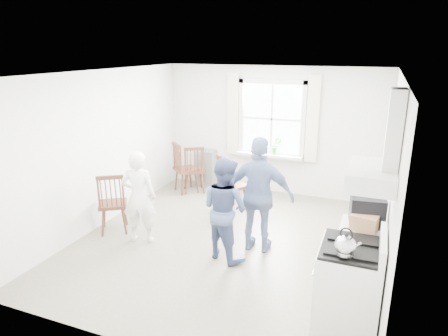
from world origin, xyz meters
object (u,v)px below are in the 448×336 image
gas_stove (348,285)px  person_left (139,197)px  person_right (259,195)px  low_cabinet (359,259)px  windsor_chair_b (228,178)px  stereo_stack (367,210)px  person_mid (225,209)px  windsor_chair_c (112,197)px  windsor_chair_a (194,165)px

gas_stove → person_left: (-3.19, 0.88, 0.25)m
gas_stove → person_right: (-1.39, 1.29, 0.39)m
low_cabinet → windsor_chair_b: 2.98m
gas_stove → stereo_stack: stereo_stack is taller
stereo_stack → person_left: 3.31m
gas_stove → person_mid: (-1.79, 0.90, 0.27)m
stereo_stack → windsor_chair_c: (-3.85, 0.17, -0.44)m
windsor_chair_b → person_left: person_left is taller
low_cabinet → stereo_stack: bearing=66.4°
stereo_stack → person_mid: person_mid is taller
windsor_chair_a → windsor_chair_b: size_ratio=0.93×
windsor_chair_a → person_right: 2.70m
gas_stove → low_cabinet: (0.07, 0.70, -0.03)m
gas_stove → low_cabinet: size_ratio=1.24×
windsor_chair_a → person_mid: 2.73m
gas_stove → windsor_chair_c: bearing=166.0°
windsor_chair_a → windsor_chair_b: windsor_chair_b is taller
low_cabinet → windsor_chair_c: size_ratio=0.87×
low_cabinet → person_mid: bearing=173.9°
low_cabinet → windsor_chair_a: windsor_chair_a is taller
person_left → person_mid: (1.41, 0.02, 0.02)m
gas_stove → windsor_chair_c: (-3.75, 0.93, 0.15)m
low_cabinet → person_mid: person_mid is taller
windsor_chair_c → person_right: 2.39m
low_cabinet → windsor_chair_c: bearing=176.5°
stereo_stack → windsor_chair_b: 2.98m
windsor_chair_b → person_mid: 1.64m
person_left → person_mid: size_ratio=0.98×
windsor_chair_b → person_right: (0.94, -1.15, 0.21)m
person_right → windsor_chair_b: bearing=-52.2°
person_mid → low_cabinet: bearing=-162.9°
person_left → low_cabinet: bearing=161.5°
person_mid → person_right: person_right is taller
low_cabinet → stereo_stack: size_ratio=2.07×
low_cabinet → windsor_chair_c: 3.83m
windsor_chair_a → windsor_chair_c: bearing=-100.4°
person_right → windsor_chair_c: bearing=7.2°
person_mid → stereo_stack: bearing=-160.8°
stereo_stack → person_left: bearing=178.1°
stereo_stack → person_right: size_ratio=0.25×
gas_stove → person_left: 3.32m
windsor_chair_a → windsor_chair_b: bearing=-34.6°
windsor_chair_a → person_right: size_ratio=0.58×
gas_stove → windsor_chair_a: 4.59m
stereo_stack → person_right: (-1.49, 0.52, -0.21)m
windsor_chair_b → gas_stove: bearing=-46.3°
gas_stove → windsor_chair_a: bearing=136.8°
person_mid → gas_stove: bearing=176.5°
windsor_chair_b → low_cabinet: bearing=-35.9°
windsor_chair_c → windsor_chair_b: bearing=46.9°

